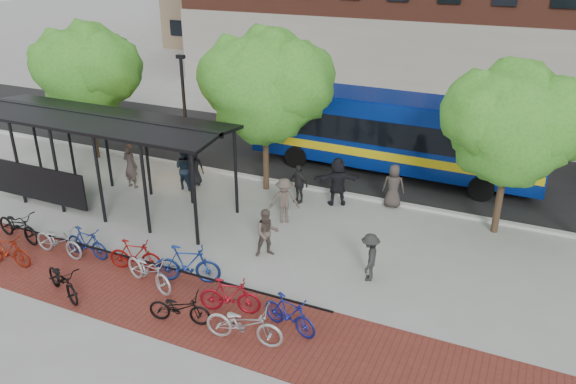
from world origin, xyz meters
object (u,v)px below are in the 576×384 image
at_px(bus_shelter, 96,129).
at_px(pedestrian_2, 185,168).
at_px(pedestrian_3, 284,201).
at_px(bike_3, 87,243).
at_px(tree_c, 516,121).
at_px(bike_10, 244,324).
at_px(bike_7, 187,264).
at_px(pedestrian_4, 299,184).
at_px(pedestrian_5, 338,181).
at_px(bike_11, 289,314).
at_px(bike_5, 135,255).
at_px(bus, 394,130).
at_px(bike_2, 59,241).
at_px(bike_4, 63,280).
at_px(lamp_post_left, 185,111).
at_px(bike_0, 18,226).
at_px(bike_6, 149,270).
at_px(bike_1, 7,250).
at_px(bike_8, 179,308).
at_px(pedestrian_9, 370,257).
at_px(tree_a, 87,67).
at_px(pedestrian_1, 130,166).
at_px(bike_9, 230,296).
at_px(pedestrian_0, 194,167).
at_px(pedestrian_8, 267,233).
at_px(pedestrian_6, 393,186).

distance_m(bus_shelter, pedestrian_2, 3.83).
bearing_deg(pedestrian_3, bike_3, -161.61).
relative_size(tree_c, bike_10, 2.84).
xyz_separation_m(bus_shelter, bike_7, (6.13, -3.42, -2.39)).
xyz_separation_m(pedestrian_3, pedestrian_4, (-0.23, 1.81, -0.08)).
bearing_deg(pedestrian_5, bus_shelter, -4.28).
distance_m(bike_7, bike_11, 3.80).
bearing_deg(tree_c, bike_11, -118.46).
bearing_deg(bike_7, bike_11, -120.89).
distance_m(bike_3, bike_5, 1.93).
bearing_deg(bus, pedestrian_2, -142.18).
xyz_separation_m(bike_2, bike_10, (7.56, -1.31, 0.03)).
bearing_deg(bike_4, lamp_post_left, 34.90).
relative_size(bus_shelter, bike_11, 6.22).
relative_size(bike_0, bike_6, 1.00).
bearing_deg(bike_1, lamp_post_left, -10.98).
height_order(bus_shelter, bike_8, bus_shelter).
xyz_separation_m(bike_3, pedestrian_9, (8.66, 2.51, 0.25)).
bearing_deg(bike_2, bike_5, -82.08).
bearing_deg(tree_a, pedestrian_9, -18.16).
bearing_deg(tree_c, lamp_post_left, 178.90).
bearing_deg(tree_a, pedestrian_1, -30.50).
distance_m(bike_9, bike_11, 1.81).
xyz_separation_m(pedestrian_0, pedestrian_5, (6.09, 0.68, 0.17)).
xyz_separation_m(pedestrian_0, pedestrian_4, (4.64, 0.26, -0.01)).
bearing_deg(lamp_post_left, bike_10, -49.55).
distance_m(bike_5, pedestrian_0, 6.76).
height_order(bike_10, pedestrian_2, pedestrian_2).
bearing_deg(pedestrian_4, bike_4, -91.82).
height_order(bike_7, bike_11, bike_7).
height_order(bike_10, pedestrian_8, pedestrian_8).
distance_m(bus, bike_5, 12.43).
distance_m(bike_4, pedestrian_4, 9.39).
bearing_deg(pedestrian_6, tree_a, -7.86).
bearing_deg(bike_11, pedestrian_9, -4.77).
xyz_separation_m(bike_9, bike_10, (0.96, -0.94, 0.03)).
relative_size(tree_c, pedestrian_2, 3.28).
xyz_separation_m(bike_5, pedestrian_3, (2.81, 4.88, 0.34)).
bearing_deg(pedestrian_9, bike_7, -72.59).
distance_m(bike_3, bike_7, 3.79).
bearing_deg(pedestrian_8, bike_4, -170.89).
xyz_separation_m(tree_c, pedestrian_3, (-7.13, -2.48, -3.20)).
relative_size(bike_3, bike_5, 0.99).
distance_m(bike_1, pedestrian_0, 8.08).
xyz_separation_m(bike_4, pedestrian_2, (-1.18, 7.93, 0.40)).
relative_size(bike_1, bike_2, 0.89).
xyz_separation_m(tree_a, lamp_post_left, (4.91, 0.25, -1.49)).
bearing_deg(bike_0, bike_9, -86.58).
xyz_separation_m(bike_8, pedestrian_9, (3.97, 4.13, 0.31)).
relative_size(tree_a, bike_6, 2.99).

